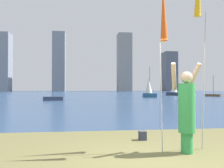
{
  "coord_description": "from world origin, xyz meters",
  "views": [
    {
      "loc": [
        -1.51,
        -4.63,
        1.44
      ],
      "look_at": [
        1.08,
        16.3,
        1.76
      ],
      "focal_mm": 40.07,
      "sensor_mm": 36.0,
      "label": 1
    }
  ],
  "objects_px": {
    "person": "(187,108)",
    "sailboat_7": "(213,95)",
    "sailboat_5": "(53,98)",
    "kite_flag_left": "(163,15)",
    "sailboat_2": "(174,90)",
    "sailboat_0": "(149,88)",
    "bag": "(143,136)"
  },
  "relations": [
    {
      "from": "kite_flag_left",
      "to": "bag",
      "type": "bearing_deg",
      "value": 94.75
    },
    {
      "from": "sailboat_5",
      "to": "kite_flag_left",
      "type": "bearing_deg",
      "value": -78.12
    },
    {
      "from": "kite_flag_left",
      "to": "sailboat_7",
      "type": "height_order",
      "value": "kite_flag_left"
    },
    {
      "from": "sailboat_2",
      "to": "kite_flag_left",
      "type": "bearing_deg",
      "value": -111.27
    },
    {
      "from": "sailboat_0",
      "to": "sailboat_2",
      "type": "distance_m",
      "value": 10.91
    },
    {
      "from": "bag",
      "to": "sailboat_2",
      "type": "distance_m",
      "value": 41.44
    },
    {
      "from": "kite_flag_left",
      "to": "bag",
      "type": "height_order",
      "value": "kite_flag_left"
    },
    {
      "from": "kite_flag_left",
      "to": "sailboat_0",
      "type": "distance_m",
      "value": 32.66
    },
    {
      "from": "bag",
      "to": "sailboat_7",
      "type": "height_order",
      "value": "sailboat_7"
    },
    {
      "from": "kite_flag_left",
      "to": "sailboat_5",
      "type": "bearing_deg",
      "value": 101.88
    },
    {
      "from": "person",
      "to": "sailboat_7",
      "type": "xyz_separation_m",
      "value": [
        19.62,
        34.02,
        -0.75
      ]
    },
    {
      "from": "person",
      "to": "bag",
      "type": "relative_size",
      "value": 8.32
    },
    {
      "from": "sailboat_0",
      "to": "person",
      "type": "bearing_deg",
      "value": -104.06
    },
    {
      "from": "bag",
      "to": "sailboat_5",
      "type": "relative_size",
      "value": 0.05
    },
    {
      "from": "sailboat_2",
      "to": "sailboat_5",
      "type": "bearing_deg",
      "value": -141.27
    },
    {
      "from": "sailboat_5",
      "to": "person",
      "type": "bearing_deg",
      "value": -76.94
    },
    {
      "from": "bag",
      "to": "sailboat_2",
      "type": "bearing_deg",
      "value": 67.86
    },
    {
      "from": "sailboat_2",
      "to": "bag",
      "type": "bearing_deg",
      "value": -112.14
    },
    {
      "from": "kite_flag_left",
      "to": "sailboat_0",
      "type": "bearing_deg",
      "value": 75.06
    },
    {
      "from": "bag",
      "to": "sailboat_7",
      "type": "distance_m",
      "value": 38.34
    },
    {
      "from": "sailboat_2",
      "to": "sailboat_5",
      "type": "relative_size",
      "value": 0.77
    },
    {
      "from": "sailboat_0",
      "to": "sailboat_5",
      "type": "distance_m",
      "value": 15.63
    },
    {
      "from": "bag",
      "to": "sailboat_0",
      "type": "distance_m",
      "value": 31.29
    },
    {
      "from": "sailboat_2",
      "to": "person",
      "type": "bearing_deg",
      "value": -110.61
    },
    {
      "from": "kite_flag_left",
      "to": "sailboat_7",
      "type": "relative_size",
      "value": 1.09
    },
    {
      "from": "kite_flag_left",
      "to": "sailboat_2",
      "type": "relative_size",
      "value": 1.04
    },
    {
      "from": "kite_flag_left",
      "to": "sailboat_7",
      "type": "bearing_deg",
      "value": 59.37
    },
    {
      "from": "sailboat_2",
      "to": "sailboat_7",
      "type": "distance_m",
      "value": 7.49
    },
    {
      "from": "person",
      "to": "sailboat_0",
      "type": "height_order",
      "value": "sailboat_0"
    },
    {
      "from": "kite_flag_left",
      "to": "bag",
      "type": "relative_size",
      "value": 15.76
    },
    {
      "from": "kite_flag_left",
      "to": "sailboat_0",
      "type": "xyz_separation_m",
      "value": [
        8.41,
        31.51,
        -1.69
      ]
    },
    {
      "from": "sailboat_5",
      "to": "sailboat_7",
      "type": "relative_size",
      "value": 1.37
    }
  ]
}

